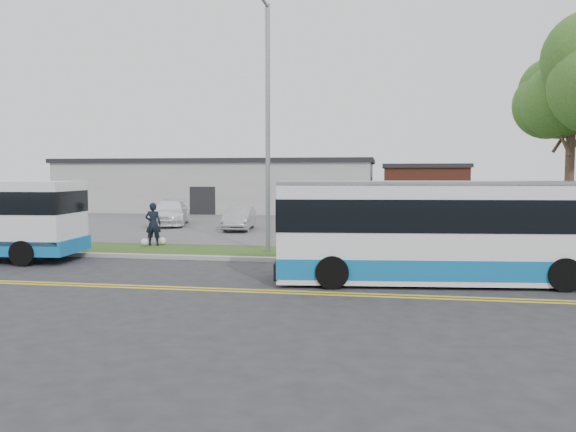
% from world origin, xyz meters
% --- Properties ---
extents(ground, '(140.00, 140.00, 0.00)m').
position_xyz_m(ground, '(0.00, 0.00, 0.00)').
color(ground, '#28282B').
rests_on(ground, ground).
extents(lane_line_north, '(70.00, 0.12, 0.01)m').
position_xyz_m(lane_line_north, '(0.00, -3.85, 0.01)').
color(lane_line_north, yellow).
rests_on(lane_line_north, ground).
extents(lane_line_south, '(70.00, 0.12, 0.01)m').
position_xyz_m(lane_line_south, '(0.00, -4.15, 0.01)').
color(lane_line_south, yellow).
rests_on(lane_line_south, ground).
extents(curb, '(80.00, 0.30, 0.15)m').
position_xyz_m(curb, '(0.00, 1.10, 0.07)').
color(curb, '#9E9B93').
rests_on(curb, ground).
extents(verge, '(80.00, 3.30, 0.10)m').
position_xyz_m(verge, '(0.00, 2.90, 0.05)').
color(verge, '#274517').
rests_on(verge, ground).
extents(parking_lot, '(80.00, 25.00, 0.10)m').
position_xyz_m(parking_lot, '(0.00, 17.00, 0.05)').
color(parking_lot, '#4C4C4F').
rests_on(parking_lot, ground).
extents(commercial_building, '(25.40, 10.40, 4.35)m').
position_xyz_m(commercial_building, '(-6.00, 27.00, 2.18)').
color(commercial_building, '#9E9E99').
rests_on(commercial_building, ground).
extents(brick_wing, '(6.30, 7.30, 3.90)m').
position_xyz_m(brick_wing, '(10.50, 26.00, 1.96)').
color(brick_wing, brown).
rests_on(brick_wing, ground).
extents(tree_east, '(5.20, 5.20, 8.33)m').
position_xyz_m(tree_east, '(14.00, 3.00, 6.20)').
color(tree_east, '#3E2E21').
rests_on(tree_east, verge).
extents(streetlight_near, '(0.35, 1.53, 9.50)m').
position_xyz_m(streetlight_near, '(3.00, 2.73, 5.23)').
color(streetlight_near, gray).
rests_on(streetlight_near, verge).
extents(transit_bus, '(10.81, 3.56, 2.95)m').
position_xyz_m(transit_bus, '(9.63, -1.80, 1.49)').
color(transit_bus, white).
rests_on(transit_bus, ground).
extents(pedestrian, '(0.73, 0.54, 1.84)m').
position_xyz_m(pedestrian, '(-2.26, 4.00, 1.02)').
color(pedestrian, black).
rests_on(pedestrian, verge).
extents(parked_car_a, '(1.74, 4.03, 1.29)m').
position_xyz_m(parked_car_a, '(-0.31, 11.09, 0.74)').
color(parked_car_a, '#AAACB1').
rests_on(parked_car_a, parking_lot).
extents(parked_car_b, '(3.23, 5.43, 1.48)m').
position_xyz_m(parked_car_b, '(-5.17, 13.26, 0.84)').
color(parked_car_b, white).
rests_on(parked_car_b, parking_lot).
extents(grocery_bag_left, '(0.32, 0.32, 0.32)m').
position_xyz_m(grocery_bag_left, '(-2.56, 3.75, 0.26)').
color(grocery_bag_left, white).
rests_on(grocery_bag_left, verge).
extents(grocery_bag_right, '(0.32, 0.32, 0.32)m').
position_xyz_m(grocery_bag_right, '(-1.96, 4.25, 0.26)').
color(grocery_bag_right, white).
rests_on(grocery_bag_right, verge).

